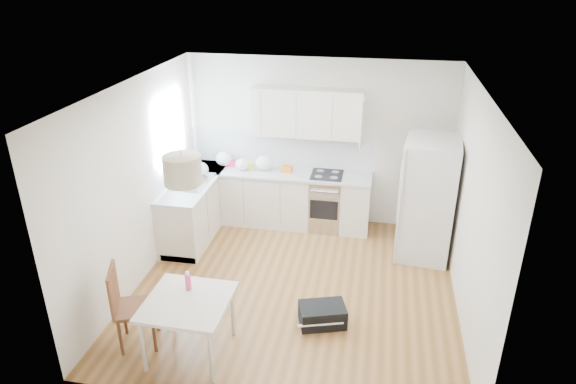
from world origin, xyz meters
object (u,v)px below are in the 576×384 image
(refrigerator, at_px, (429,199))
(dining_chair, at_px, (136,306))
(gym_bag, at_px, (322,315))
(dining_table, at_px, (188,306))

(refrigerator, bearing_deg, dining_chair, -134.77)
(dining_chair, height_order, gym_bag, dining_chair)
(gym_bag, bearing_deg, dining_table, -168.64)
(refrigerator, height_order, dining_table, refrigerator)
(dining_table, distance_m, dining_chair, 0.65)
(dining_chair, bearing_deg, refrigerator, 19.13)
(refrigerator, distance_m, dining_chair, 4.24)
(dining_table, relative_size, dining_chair, 0.89)
(refrigerator, bearing_deg, dining_table, -128.22)
(gym_bag, bearing_deg, refrigerator, 38.95)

